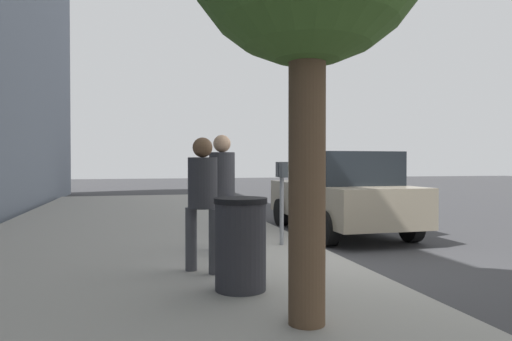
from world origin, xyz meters
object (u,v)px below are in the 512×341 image
Objects in this scene: pedestrian_at_meter at (222,182)px; trash_bin at (241,244)px; parked_sedan_near at (340,193)px; parking_meter at (282,185)px; pedestrian_bystander at (203,193)px.

trash_bin is (-2.13, 0.17, -0.58)m from pedestrian_at_meter.
parking_meter is at bearing 133.80° from parked_sedan_near.
parking_meter is 2.24m from pedestrian_bystander.
parked_sedan_near reaches higher than trash_bin.
pedestrian_bystander reaches higher than parking_meter.
pedestrian_at_meter is 1.81× the size of trash_bin.
parking_meter is 2.67m from parked_sedan_near.
parking_meter is at bearing 0.49° from pedestrian_bystander.
parking_meter reaches higher than trash_bin.
pedestrian_at_meter is 3.76m from parked_sedan_near.
pedestrian_bystander is (-1.21, 0.47, -0.08)m from pedestrian_at_meter.
pedestrian_bystander reaches higher than parked_sedan_near.
pedestrian_at_meter is (-0.39, 1.10, 0.07)m from parking_meter.
pedestrian_at_meter reaches higher than parked_sedan_near.
pedestrian_at_meter reaches higher than parking_meter.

